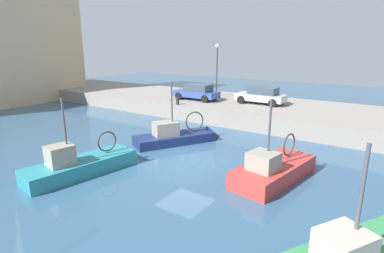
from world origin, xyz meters
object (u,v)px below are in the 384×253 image
fishing_boat_navy (180,140)px  fishing_boat_teal (88,169)px  fishing_boat_red (277,175)px  parked_car_silver (261,95)px  parked_car_blue (197,92)px  quay_streetlamp (217,61)px  mooring_bollard_mid (178,101)px

fishing_boat_navy → fishing_boat_teal: fishing_boat_navy is taller
fishing_boat_red → fishing_boat_navy: (1.77, 6.85, 0.03)m
fishing_boat_red → parked_car_silver: size_ratio=1.42×
fishing_boat_teal → parked_car_silver: size_ratio=1.54×
fishing_boat_teal → parked_car_blue: bearing=12.0°
parked_car_silver → quay_streetlamp: quay_streetlamp is taller
parked_car_blue → quay_streetlamp: size_ratio=0.84×
fishing_boat_navy → quay_streetlamp: quay_streetlamp is taller
fishing_boat_teal → quay_streetlamp: size_ratio=1.27×
parked_car_blue → mooring_bollard_mid: (-2.80, 0.06, -0.44)m
fishing_boat_red → fishing_boat_navy: fishing_boat_navy is taller
parked_car_blue → quay_streetlamp: 3.83m
fishing_boat_teal → quay_streetlamp: quay_streetlamp is taller
fishing_boat_teal → fishing_boat_navy: bearing=-8.1°
quay_streetlamp → mooring_bollard_mid: bearing=175.8°
parked_car_silver → parked_car_blue: bearing=104.4°
parked_car_blue → quay_streetlamp: (2.85, -0.35, 2.54)m
fishing_boat_teal → mooring_bollard_mid: bearing=15.1°
parked_car_silver → mooring_bollard_mid: 6.94m
fishing_boat_red → fishing_boat_teal: size_ratio=0.92×
parked_car_blue → parked_car_silver: 5.63m
fishing_boat_red → fishing_boat_teal: fishing_boat_red is taller
fishing_boat_red → quay_streetlamp: 16.73m
parked_car_blue → fishing_boat_navy: bearing=-153.5°
parked_car_silver → mooring_bollard_mid: (-4.21, 5.51, -0.44)m
parked_car_blue → parked_car_silver: bearing=-75.6°
fishing_boat_teal → mooring_bollard_mid: fishing_boat_teal is taller
fishing_boat_navy → mooring_bollard_mid: 6.47m
parked_car_blue → mooring_bollard_mid: parked_car_blue is taller
fishing_boat_navy → parked_car_blue: size_ratio=1.43×
fishing_boat_red → mooring_bollard_mid: fishing_boat_red is taller
fishing_boat_red → parked_car_blue: fishing_boat_red is taller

